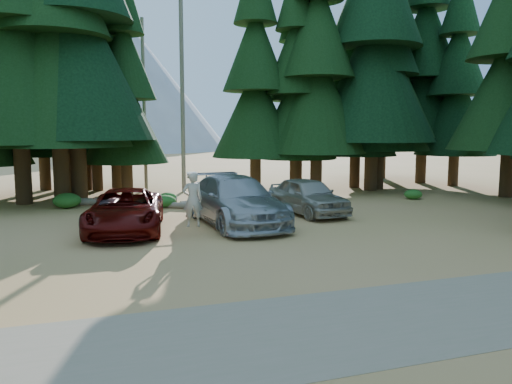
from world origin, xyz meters
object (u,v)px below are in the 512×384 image
frisbee_player (193,199)px  log_right (228,201)px  silver_minivan_center (236,201)px  log_mid (186,206)px  log_left (127,201)px  silver_minivan_right (308,196)px  red_pickup (126,211)px

frisbee_player → log_right: (3.05, 6.72, -1.08)m
silver_minivan_center → log_mid: silver_minivan_center is taller
silver_minivan_center → log_left: (-3.52, 6.63, -0.73)m
log_right → frisbee_player: bearing=-126.7°
silver_minivan_center → log_left: silver_minivan_center is taller
silver_minivan_center → log_left: bearing=114.1°
log_mid → frisbee_player: bearing=-64.9°
silver_minivan_center → silver_minivan_right: silver_minivan_center is taller
log_right → red_pickup: bearing=-146.3°
silver_minivan_right → log_mid: silver_minivan_right is taller
red_pickup → silver_minivan_right: silver_minivan_right is taller
silver_minivan_center → frisbee_player: size_ratio=3.40×
silver_minivan_right → log_mid: (-4.62, 3.08, -0.64)m
red_pickup → silver_minivan_center: size_ratio=0.86×
red_pickup → frisbee_player: 2.56m
frisbee_player → log_mid: (0.84, 5.91, -1.09)m
frisbee_player → log_right: 7.46m
silver_minivan_center → frisbee_player: 2.49m
silver_minivan_right → log_right: (-2.42, 3.89, -0.62)m
silver_minivan_center → log_mid: bearing=100.1°
red_pickup → silver_minivan_right: bearing=19.8°
log_left → log_right: log_left is taller
red_pickup → log_mid: red_pickup is taller
silver_minivan_right → frisbee_player: 6.17m
log_right → silver_minivan_center: bearing=-114.5°
frisbee_player → log_mid: size_ratio=0.53×
log_right → log_left: bearing=150.4°
frisbee_player → log_right: size_ratio=0.38×
red_pickup → log_left: 6.81m
silver_minivan_center → frisbee_player: frisbee_player is taller
log_left → log_mid: (2.43, -2.25, -0.03)m
silver_minivan_center → log_mid: (-1.09, 4.37, -0.76)m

